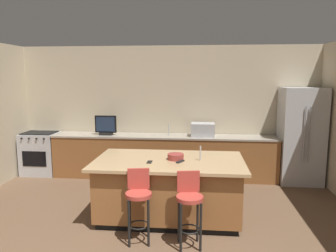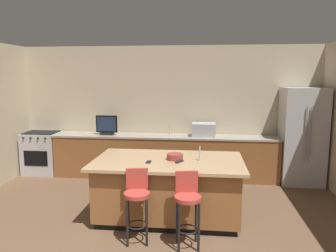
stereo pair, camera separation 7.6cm
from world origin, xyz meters
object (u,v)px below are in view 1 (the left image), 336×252
Objects in this scene: bar_stool_right at (189,203)px; fruit_bowl at (176,157)px; kitchen_island at (169,188)px; cell_phone at (149,162)px; range_oven at (41,153)px; microwave at (203,130)px; refrigerator at (301,136)px; tv_remote at (180,162)px; tv_monitor at (106,126)px; bar_stool_left at (139,200)px.

fruit_bowl is at bearing 96.31° from bar_stool_right.
cell_phone reaches higher than kitchen_island.
range_oven is 1.94× the size of microwave.
tv_remote is (-2.30, -2.06, -0.05)m from refrigerator.
range_oven is 6.21× the size of cell_phone.
bar_stool_right is 3.90× the size of fruit_bowl.
range_oven is at bearing -179.98° from microwave.
tv_remote is (1.71, -2.06, -0.19)m from tv_monitor.
kitchen_island is at bearing -170.35° from fruit_bowl.
bar_stool_right is at bearing -67.96° from kitchen_island.
tv_remote is at bearing -35.89° from kitchen_island.
microwave is 2.14m from tv_remote.
bar_stool_right is 0.96m from cell_phone.
refrigerator is 3.91m from bar_stool_left.
microwave reaches higher than bar_stool_left.
tv_remote is at bearing -138.19° from refrigerator.
refrigerator is at bearing 0.02° from tv_monitor.
kitchen_island is 2.13m from microwave.
bar_stool_left is at bearing -45.38° from range_oven.
microwave reaches higher than range_oven.
microwave is at bearing 75.30° from kitchen_island.
tv_monitor reaches higher than bar_stool_right.
fruit_bowl is (-2.38, -1.91, -0.01)m from refrigerator.
kitchen_island is at bearing -142.07° from refrigerator.
bar_stool_right is (-2.14, -2.76, -0.39)m from refrigerator.
kitchen_island is 3.63m from range_oven.
bar_stool_right is (0.34, -0.83, 0.11)m from kitchen_island.
bar_stool_right is at bearing -39.76° from range_oven.
kitchen_island is at bearing 57.60° from bar_stool_left.
tv_monitor is at bearing -178.55° from microwave.
tv_monitor is (-2.05, -0.05, 0.05)m from microwave.
bar_stool_right is (0.66, -0.06, 0.00)m from bar_stool_left.
bar_stool_left is 5.61× the size of tv_remote.
tv_monitor reaches higher than kitchen_island.
tv_monitor is at bearing -1.93° from range_oven.
kitchen_island is at bearing 33.18° from cell_phone.
kitchen_island is 2.40× the size of range_oven.
tv_monitor is 2.68× the size of tv_remote.
bar_stool_left is at bearing -94.67° from cell_phone.
bar_stool_right is at bearing -14.54° from bar_stool_left.
kitchen_island is 2.35× the size of bar_stool_right.
range_oven is 4.39m from bar_stool_right.
kitchen_island is 4.92× the size of tv_monitor.
cell_phone is at bearing 123.46° from bar_stool_right.
microwave is at bearing 76.85° from bar_stool_right.
tv_remote is at bearing -50.25° from tv_monitor.
bar_stool_left reaches higher than cell_phone.
bar_stool_left is at bearing -98.93° from tv_remote.
tv_remote is at bearing 93.41° from bar_stool_right.
bar_stool_left reaches higher than tv_remote.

